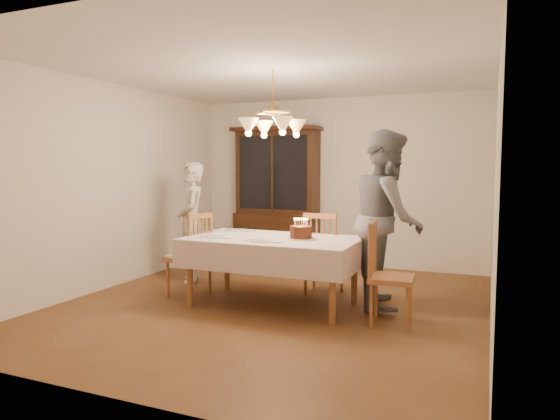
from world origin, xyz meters
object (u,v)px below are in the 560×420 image
at_px(birthday_cake, 301,233).
at_px(dining_table, 273,244).
at_px(elderly_woman, 192,222).
at_px(chair_far_side, 324,258).
at_px(china_hutch, 277,198).

bearing_deg(birthday_cake, dining_table, -179.08).
xyz_separation_m(elderly_woman, birthday_cake, (1.80, -0.63, 0.03)).
bearing_deg(chair_far_side, dining_table, -119.33).
relative_size(dining_table, birthday_cake, 6.33).
relative_size(chair_far_side, elderly_woman, 0.62).
bearing_deg(china_hutch, elderly_woman, -108.71).
bearing_deg(dining_table, birthday_cake, 0.92).
bearing_deg(dining_table, elderly_woman, 156.73).
xyz_separation_m(dining_table, chair_far_side, (0.38, 0.67, -0.24)).
distance_m(dining_table, chair_far_side, 0.81).
bearing_deg(china_hutch, chair_far_side, -50.60).
relative_size(china_hutch, birthday_cake, 7.20).
relative_size(dining_table, chair_far_side, 1.90).
bearing_deg(china_hutch, birthday_cake, -60.87).
xyz_separation_m(china_hutch, birthday_cake, (1.25, -2.25, -0.21)).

